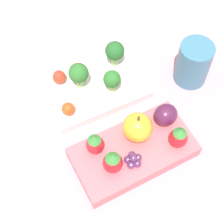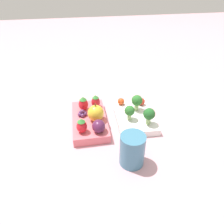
% 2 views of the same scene
% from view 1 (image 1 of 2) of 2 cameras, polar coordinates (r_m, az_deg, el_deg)
% --- Properties ---
extents(ground_plane, '(4.00, 4.00, 0.00)m').
position_cam_1_polar(ground_plane, '(0.68, 0.55, -1.65)').
color(ground_plane, '#C6939E').
extents(bento_box_savoury, '(0.19, 0.13, 0.02)m').
position_cam_1_polar(bento_box_savoury, '(0.70, -2.94, 3.41)').
color(bento_box_savoury, white).
rests_on(bento_box_savoury, ground_plane).
extents(bento_box_fruit, '(0.21, 0.11, 0.03)m').
position_cam_1_polar(bento_box_fruit, '(0.64, 3.25, -6.08)').
color(bento_box_fruit, '#DB6670').
rests_on(bento_box_fruit, ground_plane).
extents(broccoli_floret_0, '(0.04, 0.04, 0.06)m').
position_cam_1_polar(broccoli_floret_0, '(0.67, -5.11, 5.83)').
color(broccoli_floret_0, '#93B770').
rests_on(broccoli_floret_0, bento_box_savoury).
extents(broccoli_floret_1, '(0.04, 0.04, 0.05)m').
position_cam_1_polar(broccoli_floret_1, '(0.70, 0.43, 9.18)').
color(broccoli_floret_1, '#93B770').
rests_on(broccoli_floret_1, bento_box_savoury).
extents(broccoli_floret_2, '(0.03, 0.03, 0.05)m').
position_cam_1_polar(broccoli_floret_2, '(0.66, 0.01, 4.94)').
color(broccoli_floret_2, '#93B770').
rests_on(broccoli_floret_2, bento_box_savoury).
extents(cherry_tomato_0, '(0.03, 0.03, 0.03)m').
position_cam_1_polar(cherry_tomato_0, '(0.70, -8.04, 5.28)').
color(cherry_tomato_0, red).
rests_on(cherry_tomato_0, bento_box_savoury).
extents(cherry_tomato_1, '(0.02, 0.02, 0.02)m').
position_cam_1_polar(cherry_tomato_1, '(0.66, -6.69, 0.47)').
color(cherry_tomato_1, '#DB4C1E').
rests_on(cherry_tomato_1, bento_box_savoury).
extents(apple, '(0.05, 0.05, 0.06)m').
position_cam_1_polar(apple, '(0.61, 3.91, -2.36)').
color(apple, gold).
rests_on(apple, bento_box_fruit).
extents(strawberry_0, '(0.03, 0.03, 0.05)m').
position_cam_1_polar(strawberry_0, '(0.62, 10.12, -3.79)').
color(strawberry_0, red).
rests_on(strawberry_0, bento_box_fruit).
extents(strawberry_1, '(0.03, 0.03, 0.05)m').
position_cam_1_polar(strawberry_1, '(0.60, -2.64, -4.88)').
color(strawberry_1, red).
rests_on(strawberry_1, bento_box_fruit).
extents(strawberry_2, '(0.03, 0.03, 0.05)m').
position_cam_1_polar(strawberry_2, '(0.59, 0.10, -7.65)').
color(strawberry_2, red).
rests_on(strawberry_2, bento_box_fruit).
extents(plum, '(0.04, 0.04, 0.04)m').
position_cam_1_polar(plum, '(0.64, 8.17, -0.42)').
color(plum, '#511E42').
rests_on(plum, bento_box_fruit).
extents(grape_cluster, '(0.03, 0.03, 0.02)m').
position_cam_1_polar(grape_cluster, '(0.61, 3.26, -7.28)').
color(grape_cluster, '#562D5B').
rests_on(grape_cluster, bento_box_fruit).
extents(drinking_cup, '(0.06, 0.06, 0.09)m').
position_cam_1_polar(drinking_cup, '(0.71, 12.29, 7.27)').
color(drinking_cup, teal).
rests_on(drinking_cup, ground_plane).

